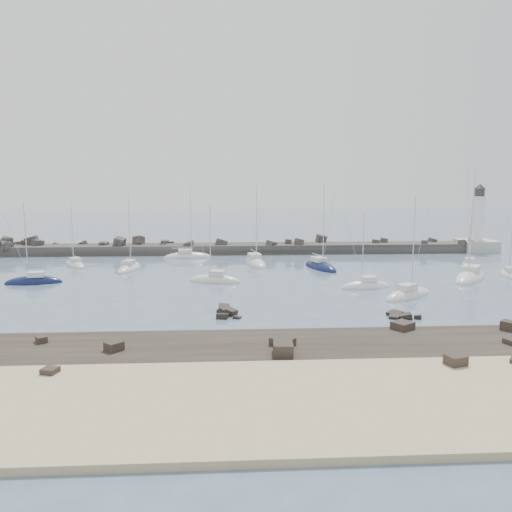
{
  "coord_description": "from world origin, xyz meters",
  "views": [
    {
      "loc": [
        -4.72,
        -62.33,
        14.47
      ],
      "look_at": [
        -0.5,
        12.0,
        3.24
      ],
      "focal_mm": 35.0,
      "sensor_mm": 36.0,
      "label": 1
    }
  ],
  "objects": [
    {
      "name": "rock_shelf",
      "position": [
        -0.09,
        -21.99,
        0.01
      ],
      "size": [
        140.0,
        12.49,
        1.71
      ],
      "color": "black",
      "rests_on": "ground"
    },
    {
      "name": "sailboat_12",
      "position": [
        36.02,
        18.65,
        0.15
      ],
      "size": [
        4.24,
        7.41,
        11.46
      ],
      "color": "silver",
      "rests_on": "ground"
    },
    {
      "name": "sand_strip",
      "position": [
        0.0,
        -32.0,
        0.0
      ],
      "size": [
        140.0,
        14.0,
        1.0
      ],
      "primitive_type": "cube",
      "color": "tan",
      "rests_on": "ground"
    },
    {
      "name": "rock_cluster_near",
      "position": [
        -5.04,
        -9.0,
        0.06
      ],
      "size": [
        2.8,
        4.64,
        1.48
      ],
      "color": "black",
      "rests_on": "ground"
    },
    {
      "name": "breakwater",
      "position": [
        -8.45,
        38.01,
        0.3
      ],
      "size": [
        115.0,
        7.15,
        5.26
      ],
      "color": "#2E2C29",
      "rests_on": "ground"
    },
    {
      "name": "sailboat_1",
      "position": [
        -31.03,
        23.81,
        0.13
      ],
      "size": [
        6.1,
        7.56,
        11.93
      ],
      "color": "silver",
      "rests_on": "ground"
    },
    {
      "name": "sailboat_3",
      "position": [
        -21.01,
        19.67,
        0.14
      ],
      "size": [
        3.89,
        8.71,
        13.32
      ],
      "color": "silver",
      "rests_on": "ground"
    },
    {
      "name": "sailboat_11",
      "position": [
        31.22,
        8.66,
        0.15
      ],
      "size": [
        9.55,
        10.72,
        17.31
      ],
      "color": "silver",
      "rests_on": "ground"
    },
    {
      "name": "sailboat_8",
      "position": [
        10.69,
        18.98,
        0.15
      ],
      "size": [
        5.68,
        9.79,
        14.84
      ],
      "color": "#0F173E",
      "rests_on": "ground"
    },
    {
      "name": "sailboat_6",
      "position": [
        -0.0,
        23.47,
        0.16
      ],
      "size": [
        4.74,
        9.87,
        15.07
      ],
      "color": "silver",
      "rests_on": "ground"
    },
    {
      "name": "sailboat_7",
      "position": [
        17.93,
        -2.05,
        0.14
      ],
      "size": [
        8.61,
        7.45,
        13.85
      ],
      "color": "silver",
      "rests_on": "ground"
    },
    {
      "name": "sailboat_2",
      "position": [
        -32.46,
        9.05,
        0.15
      ],
      "size": [
        8.08,
        3.48,
        12.54
      ],
      "color": "#0F173E",
      "rests_on": "ground"
    },
    {
      "name": "sailboat_9",
      "position": [
        14.07,
        3.42,
        0.14
      ],
      "size": [
        7.35,
        3.21,
        11.43
      ],
      "color": "silver",
      "rests_on": "ground"
    },
    {
      "name": "lighthouse",
      "position": [
        47.0,
        38.0,
        3.09
      ],
      "size": [
        7.0,
        7.0,
        14.6
      ],
      "color": "#A7A6A1",
      "rests_on": "ground"
    },
    {
      "name": "ground",
      "position": [
        0.0,
        0.0,
        0.0
      ],
      "size": [
        400.0,
        400.0,
        0.0
      ],
      "primitive_type": "plane",
      "color": "slate",
      "rests_on": "ground"
    },
    {
      "name": "sailboat_5",
      "position": [
        -6.64,
        8.59,
        0.15
      ],
      "size": [
        8.07,
        4.42,
        12.4
      ],
      "color": "silver",
      "rests_on": "ground"
    },
    {
      "name": "sailboat_10",
      "position": [
        38.37,
        10.15,
        0.14
      ],
      "size": [
        3.53,
        7.62,
        11.7
      ],
      "color": "silver",
      "rests_on": "ground"
    },
    {
      "name": "rock_cluster_far",
      "position": [
        13.71,
        -11.47,
        -0.0
      ],
      "size": [
        3.66,
        3.11,
        1.31
      ],
      "color": "black",
      "rests_on": "ground"
    },
    {
      "name": "sailboat_4",
      "position": [
        -12.41,
        32.0,
        0.13
      ],
      "size": [
        9.24,
        3.54,
        14.19
      ],
      "color": "silver",
      "rests_on": "ground"
    }
  ]
}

